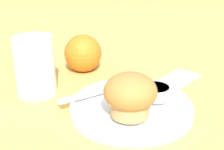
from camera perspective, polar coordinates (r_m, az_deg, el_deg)
The scene contains 9 objects.
ground_plane at distance 0.55m, azimuth 3.48°, elevation -6.35°, with size 3.00×3.00×0.00m, color tan.
plate at distance 0.54m, azimuth 3.54°, elevation -5.82°, with size 0.21×0.21×0.02m.
muffin at distance 0.48m, azimuth 3.35°, elevation -3.63°, with size 0.08×0.08×0.07m.
cream_ramekin at distance 0.55m, azimuth 7.95°, elevation -2.97°, with size 0.05×0.05×0.02m.
berry_pair at distance 0.56m, azimuth 1.42°, elevation -2.67°, with size 0.03×0.01×0.01m.
butter_knife at distance 0.57m, azimuth -1.08°, elevation -2.75°, with size 0.19×0.07×0.00m.
orange_fruit at distance 0.71m, azimuth -5.33°, elevation 3.97°, with size 0.08×0.08×0.08m.
juice_glass at distance 0.61m, azimuth -13.94°, elevation 1.61°, with size 0.08×0.08×0.11m.
folded_napkin at distance 0.68m, azimuth 12.02°, elevation -0.59°, with size 0.11×0.06×0.01m.
Camera 1 is at (-0.38, -0.30, 0.27)m, focal length 50.00 mm.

